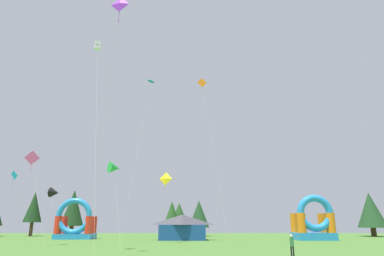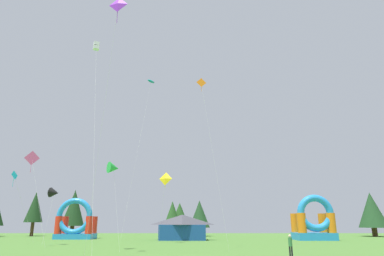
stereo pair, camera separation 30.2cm
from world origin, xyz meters
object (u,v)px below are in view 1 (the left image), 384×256
at_px(kite_orange_diamond, 202,86).
at_px(kite_white_box, 97,47).
at_px(kite_teal_parafoil, 151,82).
at_px(kite_yellow_diamond, 165,179).
at_px(kite_pink_diamond, 32,159).
at_px(inflatable_blue_arch, 75,224).
at_px(kite_black_delta, 54,193).
at_px(kite_purple_diamond, 119,5).
at_px(kite_green_delta, 114,168).
at_px(person_midfield, 292,244).
at_px(kite_cyan_diamond, 13,176).
at_px(inflatable_orange_dome, 314,224).
at_px(festival_tent, 182,227).

xyz_separation_m(kite_orange_diamond, kite_white_box, (-10.85, -6.90, 1.30)).
bearing_deg(kite_teal_parafoil, kite_yellow_diamond, -62.46).
bearing_deg(kite_teal_parafoil, kite_pink_diamond, -133.99).
distance_m(kite_pink_diamond, inflatable_blue_arch, 19.28).
height_order(kite_black_delta, kite_white_box, kite_white_box).
distance_m(kite_purple_diamond, kite_white_box, 6.60).
relative_size(kite_green_delta, kite_teal_parafoil, 0.34).
distance_m(kite_white_box, inflatable_blue_arch, 34.39).
height_order(kite_pink_diamond, kite_purple_diamond, kite_purple_diamond).
xyz_separation_m(kite_pink_diamond, inflatable_blue_arch, (0.12, 17.60, -7.87)).
distance_m(kite_orange_diamond, kite_black_delta, 23.26).
xyz_separation_m(kite_pink_diamond, person_midfield, (27.77, -11.81, -9.16)).
bearing_deg(kite_purple_diamond, kite_teal_parafoil, 91.47).
bearing_deg(kite_yellow_diamond, person_midfield, -57.30).
distance_m(kite_yellow_diamond, inflatable_blue_arch, 20.21).
bearing_deg(person_midfield, kite_green_delta, 9.91).
bearing_deg(kite_white_box, kite_purple_diamond, -59.55).
height_order(kite_yellow_diamond, inflatable_blue_arch, kite_yellow_diamond).
height_order(person_midfield, inflatable_blue_arch, inflatable_blue_arch).
bearing_deg(kite_yellow_diamond, kite_cyan_diamond, -171.71).
xyz_separation_m(kite_black_delta, person_midfield, (25.71, -14.62, -5.31)).
bearing_deg(inflatable_orange_dome, kite_purple_diamond, -130.41).
bearing_deg(person_midfield, kite_purple_diamond, 49.49).
distance_m(kite_purple_diamond, person_midfield, 24.69).
bearing_deg(kite_purple_diamond, kite_cyan_diamond, 131.32).
relative_size(kite_black_delta, festival_tent, 0.97).
height_order(kite_black_delta, kite_purple_diamond, kite_purple_diamond).
xyz_separation_m(kite_white_box, inflatable_blue_arch, (-9.89, 27.89, -17.52)).
bearing_deg(kite_yellow_diamond, inflatable_orange_dome, 18.27).
bearing_deg(person_midfield, inflatable_orange_dome, -79.87).
bearing_deg(kite_white_box, person_midfield, -4.91).
height_order(kite_pink_diamond, kite_cyan_diamond, kite_pink_diamond).
xyz_separation_m(kite_purple_diamond, kite_white_box, (-3.32, 5.65, -0.79)).
bearing_deg(kite_orange_diamond, kite_black_delta, 161.78).
height_order(kite_orange_diamond, kite_yellow_diamond, kite_orange_diamond).
bearing_deg(inflatable_orange_dome, kite_white_box, -139.78).
relative_size(kite_white_box, inflatable_blue_arch, 3.07).
height_order(kite_black_delta, kite_green_delta, kite_green_delta).
xyz_separation_m(kite_purple_diamond, inflatable_orange_dome, (25.74, 30.23, -18.21)).
relative_size(kite_green_delta, inflatable_orange_dome, 1.31).
relative_size(kite_orange_diamond, inflatable_orange_dome, 2.78).
relative_size(kite_pink_diamond, inflatable_orange_dome, 1.57).
bearing_deg(kite_yellow_diamond, inflatable_blue_arch, 145.27).
xyz_separation_m(kite_pink_diamond, kite_black_delta, (2.06, 2.81, -3.86)).
bearing_deg(person_midfield, kite_orange_diamond, -17.12).
xyz_separation_m(inflatable_orange_dome, inflatable_blue_arch, (-38.95, 3.31, -0.09)).
bearing_deg(kite_orange_diamond, kite_yellow_diamond, 116.23).
height_order(kite_teal_parafoil, kite_yellow_diamond, kite_teal_parafoil).
bearing_deg(festival_tent, person_midfield, -70.10).
relative_size(kite_orange_diamond, kite_purple_diamond, 0.90).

